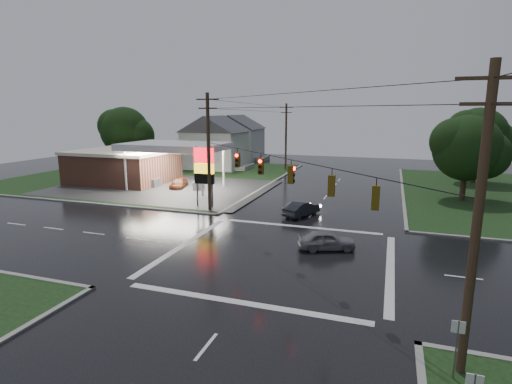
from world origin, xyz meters
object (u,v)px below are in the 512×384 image
(house_near, at_px, (215,142))
(tree_ne_far, at_px, (479,136))
(tree_nw_behind, at_px, (126,131))
(car_north, at_px, (302,209))
(tree_ne_near, at_px, (469,148))
(utility_pole_n, at_px, (286,136))
(car_crossing, at_px, (327,240))
(car_pump, at_px, (179,183))
(gas_station, at_px, (131,164))
(utility_pole_nw, at_px, (209,151))
(house_far, at_px, (236,137))
(pylon_sign, at_px, (204,167))
(utility_pole_se, at_px, (477,222))

(house_near, relative_size, tree_ne_far, 1.13)
(tree_nw_behind, height_order, car_north, tree_nw_behind)
(house_near, xyz_separation_m, tree_ne_near, (35.09, -14.01, 1.16))
(utility_pole_n, distance_m, car_crossing, 38.17)
(house_near, height_order, tree_ne_near, tree_ne_near)
(car_pump, bearing_deg, tree_ne_near, -8.34)
(gas_station, relative_size, utility_pole_nw, 2.38)
(car_north, bearing_deg, house_near, -28.90)
(gas_station, xyz_separation_m, house_near, (4.73, 16.30, 1.86))
(house_far, xyz_separation_m, car_north, (21.15, -37.54, -3.73))
(utility_pole_nw, relative_size, tree_ne_near, 1.22)
(tree_ne_far, xyz_separation_m, car_pump, (-35.13, -15.42, -5.60))
(pylon_sign, distance_m, car_pump, 11.53)
(utility_pole_se, bearing_deg, pylon_sign, 135.00)
(tree_ne_near, xyz_separation_m, tree_ne_far, (3.01, 12.00, 0.62))
(gas_station, bearing_deg, tree_ne_near, 3.30)
(utility_pole_n, relative_size, tree_ne_far, 1.07)
(tree_nw_behind, bearing_deg, utility_pole_nw, -40.10)
(tree_ne_far, relative_size, car_north, 2.40)
(tree_ne_near, distance_m, car_crossing, 23.36)
(utility_pole_n, bearing_deg, car_north, -72.47)
(pylon_sign, height_order, house_far, house_far)
(gas_station, relative_size, tree_ne_near, 2.92)
(pylon_sign, height_order, car_pump, pylon_sign)
(car_pump, bearing_deg, utility_pole_n, 52.01)
(house_far, bearing_deg, utility_pole_se, -61.32)
(gas_station, height_order, car_crossing, gas_station)
(tree_ne_far, height_order, car_north, tree_ne_far)
(utility_pole_se, height_order, tree_ne_near, utility_pole_se)
(house_far, distance_m, car_north, 43.25)
(utility_pole_nw, xyz_separation_m, car_pump, (-8.48, 9.08, -5.14))
(gas_station, xyz_separation_m, car_crossing, (28.45, -17.52, -1.88))
(gas_station, relative_size, tree_nw_behind, 2.62)
(pylon_sign, xyz_separation_m, car_north, (9.70, -0.04, -3.34))
(gas_station, bearing_deg, utility_pole_se, -39.70)
(utility_pole_n, relative_size, house_far, 0.95)
(gas_station, xyz_separation_m, tree_nw_behind, (-8.17, 10.29, 3.63))
(utility_pole_n, height_order, house_far, utility_pole_n)
(pylon_sign, xyz_separation_m, utility_pole_se, (20.00, -20.00, 1.71))
(house_far, relative_size, tree_nw_behind, 1.10)
(house_near, bearing_deg, utility_pole_nw, -66.63)
(gas_station, bearing_deg, pylon_sign, -31.22)
(utility_pole_n, distance_m, house_far, 16.00)
(utility_pole_n, bearing_deg, gas_station, -131.47)
(tree_ne_near, bearing_deg, utility_pole_se, -98.38)
(house_far, relative_size, tree_ne_near, 1.23)
(tree_ne_near, distance_m, car_pump, 32.68)
(car_crossing, bearing_deg, utility_pole_se, -171.07)
(gas_station, bearing_deg, tree_ne_far, 18.46)
(house_far, bearing_deg, house_near, -85.24)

